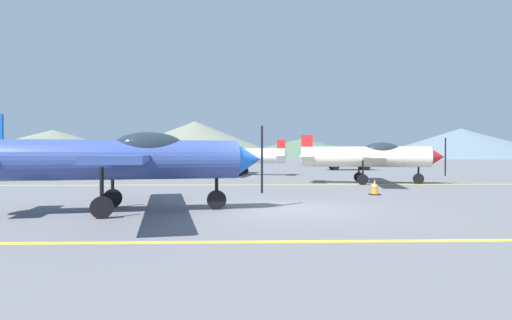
{
  "coord_description": "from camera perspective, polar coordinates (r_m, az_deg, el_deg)",
  "views": [
    {
      "loc": [
        -1.24,
        -11.45,
        1.53
      ],
      "look_at": [
        -0.59,
        10.0,
        1.2
      ],
      "focal_mm": 29.38,
      "sensor_mm": 36.0,
      "label": 1
    }
  ],
  "objects": [
    {
      "name": "car_sedan",
      "position": [
        40.08,
        12.61,
        -0.12
      ],
      "size": [
        4.36,
        2.15,
        1.62
      ],
      "color": "#3372BF",
      "rests_on": "ground_plane"
    },
    {
      "name": "airplane_mid",
      "position": [
        22.15,
        15.28,
        0.54
      ],
      "size": [
        7.31,
        8.36,
        2.5
      ],
      "color": "silver",
      "rests_on": "ground_plane"
    },
    {
      "name": "airplane_near",
      "position": [
        11.43,
        -17.24,
        0.23
      ],
      "size": [
        7.31,
        8.36,
        2.5
      ],
      "color": "#33478C",
      "rests_on": "ground_plane"
    },
    {
      "name": "hill_right",
      "position": [
        151.91,
        26.09,
        2.05
      ],
      "size": [
        61.01,
        61.01,
        9.71
      ],
      "primitive_type": "cone",
      "color": "slate",
      "rests_on": "ground_plane"
    },
    {
      "name": "traffic_cone_front",
      "position": [
        16.12,
        15.85,
        -3.57
      ],
      "size": [
        0.36,
        0.36,
        0.59
      ],
      "color": "black",
      "rests_on": "ground_plane"
    },
    {
      "name": "apron_line_far",
      "position": [
        20.46,
        1.74,
        -3.39
      ],
      "size": [
        80.0,
        0.16,
        0.01
      ],
      "primitive_type": "cube",
      "color": "yellow",
      "rests_on": "ground_plane"
    },
    {
      "name": "airplane_far",
      "position": [
        29.74,
        -2.72,
        0.65
      ],
      "size": [
        7.31,
        8.37,
        2.5
      ],
      "color": "white",
      "rests_on": "ground_plane"
    },
    {
      "name": "hill_centerright",
      "position": [
        154.53,
        6.19,
        1.59
      ],
      "size": [
        62.0,
        62.0,
        6.9
      ],
      "primitive_type": "cone",
      "color": "#4C6651",
      "rests_on": "ground_plane"
    },
    {
      "name": "apron_line_near",
      "position": [
        7.46,
        8.01,
        -10.94
      ],
      "size": [
        80.0,
        0.16,
        0.01
      ],
      "primitive_type": "cube",
      "color": "yellow",
      "rests_on": "ground_plane"
    },
    {
      "name": "ground_plane",
      "position": [
        11.62,
        4.43,
        -6.69
      ],
      "size": [
        400.0,
        400.0,
        0.0
      ],
      "primitive_type": "plane",
      "color": "slate"
    },
    {
      "name": "hill_centerleft",
      "position": [
        158.0,
        -8.31,
        2.78
      ],
      "size": [
        68.26,
        68.26,
        13.55
      ],
      "primitive_type": "cone",
      "color": "slate",
      "rests_on": "ground_plane"
    },
    {
      "name": "hill_left",
      "position": [
        164.39,
        -25.88,
        1.99
      ],
      "size": [
        66.62,
        66.62,
        9.91
      ],
      "primitive_type": "cone",
      "color": "slate",
      "rests_on": "ground_plane"
    }
  ]
}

